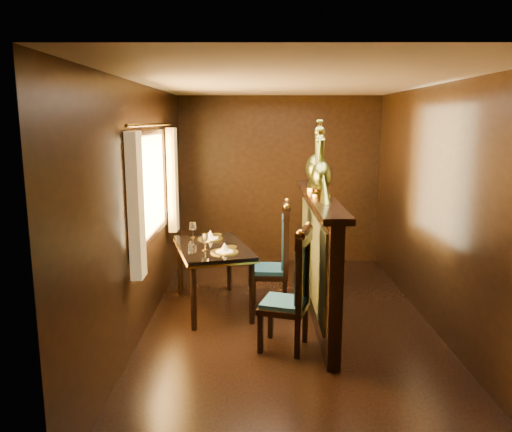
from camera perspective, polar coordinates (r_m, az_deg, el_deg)
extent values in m
plane|color=black|center=(5.42, 3.77, -12.38)|extent=(5.00, 5.00, 0.00)
cube|color=black|center=(7.53, 2.68, 4.08)|extent=(3.00, 0.04, 2.50)
cube|color=black|center=(2.65, 7.58, -8.80)|extent=(3.00, 0.04, 2.50)
cube|color=black|center=(5.18, -12.84, 0.72)|extent=(0.04, 5.00, 2.50)
cube|color=black|center=(5.37, 20.12, 0.69)|extent=(0.04, 5.00, 2.50)
cube|color=beige|center=(5.00, 4.14, 15.00)|extent=(3.00, 5.00, 0.04)
cube|color=#FFC672|center=(5.44, -12.20, 3.35)|extent=(0.01, 1.70, 1.05)
cube|color=yellow|center=(4.49, -13.56, 1.11)|extent=(0.10, 0.22, 1.30)
cube|color=yellow|center=(6.37, -9.51, 4.06)|extent=(0.10, 0.22, 1.30)
cylinder|color=gold|center=(5.38, -11.67, 10.19)|extent=(0.03, 2.20, 0.03)
cube|color=black|center=(5.52, 7.04, -4.86)|extent=(0.12, 2.60, 1.30)
cube|color=#333317|center=(5.50, 6.38, -4.37)|extent=(0.02, 2.20, 0.95)
cube|color=black|center=(5.37, 7.21, 2.13)|extent=(0.26, 2.70, 0.06)
cube|color=black|center=(5.68, -4.97, -3.61)|extent=(1.05, 1.39, 0.04)
cube|color=gold|center=(5.69, -4.97, -3.90)|extent=(1.07, 1.41, 0.02)
cylinder|color=black|center=(5.22, -7.15, -9.35)|extent=(0.06, 0.06, 0.68)
cylinder|color=black|center=(5.34, -0.46, -8.80)|extent=(0.06, 0.06, 0.68)
cylinder|color=black|center=(6.27, -8.67, -5.91)|extent=(0.06, 0.06, 0.68)
cylinder|color=black|center=(6.37, -3.09, -5.54)|extent=(0.06, 0.06, 0.68)
cylinder|color=gold|center=(5.39, -3.62, -4.12)|extent=(0.30, 0.30, 0.01)
cone|color=silver|center=(5.37, -3.63, -3.56)|extent=(0.11, 0.11, 0.10)
cylinder|color=gold|center=(6.00, -5.24, -2.59)|extent=(0.30, 0.30, 0.01)
cone|color=silver|center=(5.99, -5.25, -2.08)|extent=(0.11, 0.11, 0.10)
cylinder|color=silver|center=(5.59, -7.63, -3.37)|extent=(0.03, 0.03, 0.06)
cylinder|color=silver|center=(5.67, -7.53, -3.17)|extent=(0.03, 0.03, 0.06)
cube|color=black|center=(4.79, 3.17, -10.36)|extent=(0.53, 0.53, 0.06)
cube|color=navy|center=(4.77, 3.18, -9.84)|extent=(0.48, 0.48, 0.05)
cube|color=navy|center=(4.63, 5.45, -6.47)|extent=(0.13, 0.33, 0.54)
cube|color=black|center=(4.76, 0.51, -13.32)|extent=(0.05, 0.05, 0.38)
cube|color=black|center=(4.68, 4.75, -13.80)|extent=(0.05, 0.05, 0.38)
cube|color=black|center=(5.07, 1.68, -11.76)|extent=(0.05, 0.05, 0.38)
cube|color=black|center=(4.99, 5.65, -12.17)|extent=(0.05, 0.05, 0.38)
sphere|color=gold|center=(4.36, 5.07, -1.97)|extent=(0.06, 0.06, 0.06)
sphere|color=gold|center=(4.69, 5.98, -1.06)|extent=(0.06, 0.06, 0.06)
cube|color=black|center=(5.72, 1.48, -6.53)|extent=(0.47, 0.47, 0.06)
cube|color=navy|center=(5.71, 1.48, -6.07)|extent=(0.42, 0.42, 0.05)
cube|color=navy|center=(5.62, 3.47, -2.93)|extent=(0.05, 0.35, 0.57)
cube|color=black|center=(5.63, -0.50, -9.27)|extent=(0.05, 0.05, 0.40)
cube|color=black|center=(5.62, 3.30, -9.34)|extent=(0.05, 0.05, 0.40)
cube|color=black|center=(5.98, -0.25, -8.06)|extent=(0.05, 0.05, 0.40)
cube|color=black|center=(5.97, 3.31, -8.12)|extent=(0.05, 0.05, 0.40)
sphere|color=gold|center=(5.35, 3.52, 1.09)|extent=(0.07, 0.07, 0.07)
sphere|color=gold|center=(5.72, 3.52, 1.72)|extent=(0.07, 0.07, 0.07)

